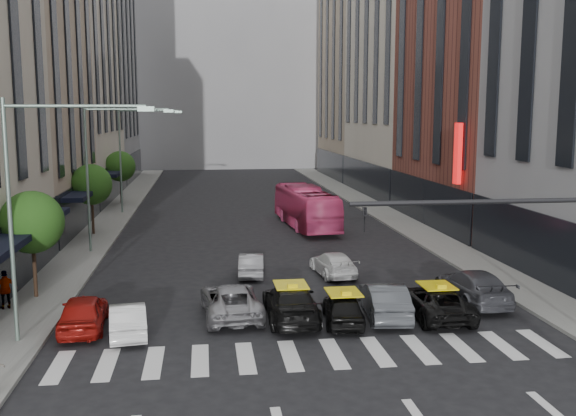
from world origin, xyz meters
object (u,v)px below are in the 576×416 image
object	(u,v)px
bus	(306,207)
pedestrian_far	(6,290)
streetlamp_mid	(103,158)
taxi_center	(343,308)
streetlamp_far	(131,145)
car_white_front	(128,319)
taxi_left	(291,303)
car_red	(83,312)
streetlamp_near	(36,188)

from	to	relation	value
bus	pedestrian_far	xyz separation A→B (m)	(-16.32, -19.20, -0.54)
streetlamp_mid	taxi_center	bearing A→B (deg)	-52.58
streetlamp_far	car_white_front	world-z (taller)	streetlamp_far
streetlamp_mid	taxi_left	size ratio (longest dim) A/B	1.75
car_red	taxi_center	xyz separation A→B (m)	(10.46, -0.60, -0.07)
streetlamp_near	pedestrian_far	size ratio (longest dim) A/B	5.27
streetlamp_mid	taxi_center	distance (m)	19.93
taxi_center	bus	bearing A→B (deg)	-88.75
streetlamp_near	car_white_front	size ratio (longest dim) A/B	2.32
car_white_front	pedestrian_far	size ratio (longest dim) A/B	2.28
car_red	taxi_center	size ratio (longest dim) A/B	1.11
car_red	bus	size ratio (longest dim) A/B	0.39
streetlamp_mid	pedestrian_far	bearing A→B (deg)	-102.23
car_red	bus	world-z (taller)	bus
streetlamp_far	taxi_left	xyz separation A→B (m)	(9.61, -30.51, -5.16)
streetlamp_near	car_red	xyz separation A→B (m)	(1.22, 1.33, -5.17)
taxi_center	pedestrian_far	world-z (taller)	pedestrian_far
car_red	pedestrian_far	size ratio (longest dim) A/B	2.51
streetlamp_far	bus	size ratio (longest dim) A/B	0.81
streetlamp_mid	taxi_center	size ratio (longest dim) A/B	2.34
streetlamp_mid	bus	world-z (taller)	streetlamp_mid
car_white_front	streetlamp_near	bearing A→B (deg)	2.33
taxi_center	streetlamp_mid	bearing A→B (deg)	-46.10
bus	streetlamp_near	bearing A→B (deg)	54.32
car_white_front	car_red	bearing A→B (deg)	-31.25
taxi_center	car_red	bearing A→B (deg)	3.22
taxi_left	streetlamp_mid	bearing A→B (deg)	-55.98
streetlamp_mid	pedestrian_far	size ratio (longest dim) A/B	5.27
taxi_center	bus	size ratio (longest dim) A/B	0.35
streetlamp_mid	pedestrian_far	xyz separation A→B (m)	(-2.56, -11.79, -4.90)
streetlamp_far	pedestrian_far	size ratio (longest dim) A/B	5.27
streetlamp_far	car_white_front	xyz separation A→B (m)	(3.04, -31.48, -5.26)
car_red	car_white_front	bearing A→B (deg)	152.93
streetlamp_near	streetlamp_mid	distance (m)	16.00
pedestrian_far	bus	bearing A→B (deg)	-156.38
car_red	streetlamp_far	bearing A→B (deg)	-90.85
streetlamp_mid	car_white_front	distance (m)	16.63
streetlamp_near	taxi_left	size ratio (longest dim) A/B	1.75
car_white_front	pedestrian_far	bearing A→B (deg)	-40.68
streetlamp_near	taxi_center	size ratio (longest dim) A/B	2.34
taxi_left	bus	distance (m)	22.33
streetlamp_near	taxi_left	xyz separation A→B (m)	(9.61, 1.49, -5.16)
streetlamp_far	pedestrian_far	world-z (taller)	streetlamp_far
streetlamp_far	car_white_front	distance (m)	32.06
taxi_center	pedestrian_far	bearing A→B (deg)	-7.23
streetlamp_far	bus	xyz separation A→B (m)	(13.76, -8.59, -4.36)
streetlamp_near	pedestrian_far	bearing A→B (deg)	121.30
taxi_left	pedestrian_far	distance (m)	12.47
car_red	taxi_left	world-z (taller)	taxi_left
car_white_front	bus	bearing A→B (deg)	-122.41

